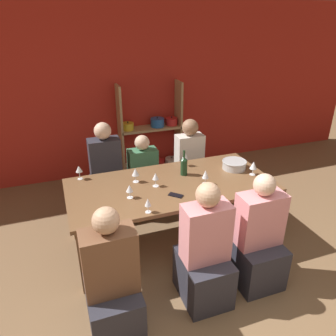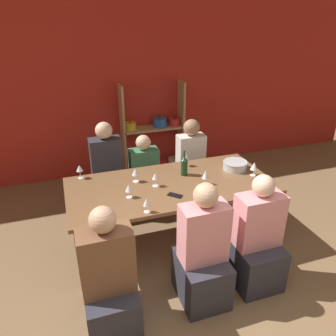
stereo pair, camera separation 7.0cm
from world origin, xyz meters
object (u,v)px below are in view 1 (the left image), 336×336
at_px(mixing_bowl, 234,164).
at_px(wine_glass_empty_d, 268,179).
at_px(wine_glass_white_c, 185,156).
at_px(cell_phone, 176,195).
at_px(person_far_c, 107,181).
at_px(person_near_b, 112,286).
at_px(person_far_b, 189,171).
at_px(dining_table, 171,190).
at_px(person_far_a, 143,182).
at_px(wine_glass_white_a, 130,189).
at_px(wine_bottle_green, 184,166).
at_px(wine_glass_white_b, 79,169).
at_px(wine_glass_white_d, 135,172).
at_px(wine_glass_empty_a, 156,177).
at_px(person_near_a, 204,259).
at_px(wine_glass_red_a, 253,166).
at_px(wine_glass_empty_b, 205,174).
at_px(wine_glass_empty_c, 148,203).
at_px(person_near_c, 256,244).
at_px(shelf_unit, 152,142).

distance_m(mixing_bowl, wine_glass_empty_d, 0.56).
xyz_separation_m(wine_glass_white_c, wine_glass_empty_d, (0.61, -0.83, -0.02)).
bearing_deg(cell_phone, person_far_c, 114.79).
distance_m(person_near_b, person_far_b, 2.26).
bearing_deg(dining_table, wine_glass_empty_d, -24.84).
relative_size(person_far_a, person_far_b, 0.87).
bearing_deg(wine_glass_white_a, wine_bottle_green, 22.97).
xyz_separation_m(wine_glass_white_a, wine_glass_white_b, (-0.43, 0.60, 0.02)).
distance_m(wine_glass_white_c, wine_glass_white_d, 0.71).
xyz_separation_m(wine_glass_empty_a, person_near_a, (0.17, -0.90, -0.44)).
xyz_separation_m(wine_glass_white_c, person_far_a, (-0.41, 0.48, -0.52)).
distance_m(wine_glass_white_d, person_far_b, 1.21).
bearing_deg(wine_glass_red_a, wine_glass_empty_b, -178.33).
bearing_deg(wine_glass_empty_c, wine_glass_white_c, 49.40).
relative_size(wine_glass_white_a, wine_glass_red_a, 0.89).
height_order(cell_phone, person_near_b, person_near_b).
bearing_deg(person_near_c, person_near_b, -177.46).
relative_size(dining_table, wine_glass_empty_b, 13.55).
bearing_deg(person_near_a, wine_glass_red_a, 38.79).
relative_size(mixing_bowl, wine_glass_white_a, 2.00).
xyz_separation_m(wine_glass_white_c, wine_glass_empty_b, (0.03, -0.52, -0.01)).
bearing_deg(mixing_bowl, wine_glass_red_a, -61.95).
bearing_deg(wine_glass_empty_d, wine_glass_empty_b, 152.16).
bearing_deg(wine_glass_white_a, shelf_unit, 67.25).
distance_m(wine_bottle_green, wine_glass_empty_b, 0.32).
xyz_separation_m(wine_glass_white_b, wine_glass_red_a, (1.91, -0.57, -0.01)).
xyz_separation_m(mixing_bowl, wine_glass_red_a, (0.12, -0.22, 0.06)).
bearing_deg(person_far_c, wine_glass_red_a, 147.30).
distance_m(mixing_bowl, wine_glass_white_b, 1.83).
xyz_separation_m(person_near_a, person_near_c, (0.59, 0.04, -0.02)).
bearing_deg(wine_glass_white_c, wine_glass_white_b, 176.71).
xyz_separation_m(person_near_a, person_far_b, (0.58, 1.72, 0.01)).
bearing_deg(person_far_b, shelf_unit, -80.01).
distance_m(wine_glass_white_b, wine_glass_white_c, 1.26).
bearing_deg(person_near_a, wine_bottle_green, 78.04).
bearing_deg(person_far_b, person_near_b, 50.49).
height_order(shelf_unit, wine_glass_white_d, shelf_unit).
xyz_separation_m(person_far_b, person_near_c, (0.01, -1.68, -0.03)).
distance_m(wine_bottle_green, cell_phone, 0.51).
bearing_deg(shelf_unit, wine_glass_empty_b, -90.61).
xyz_separation_m(shelf_unit, person_far_a, (-0.46, -1.09, -0.13)).
relative_size(wine_glass_white_a, person_far_a, 0.14).
bearing_deg(wine_glass_white_a, wine_glass_red_a, 1.23).
height_order(wine_glass_white_b, wine_glass_white_c, wine_glass_white_c).
height_order(wine_glass_red_a, wine_glass_empty_c, wine_glass_red_a).
relative_size(mixing_bowl, person_near_a, 0.24).
bearing_deg(shelf_unit, wine_glass_white_c, -91.83).
xyz_separation_m(shelf_unit, wine_bottle_green, (-0.16, -1.79, 0.37)).
bearing_deg(wine_glass_red_a, person_near_a, -141.21).
bearing_deg(wine_glass_empty_c, person_far_c, 97.26).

